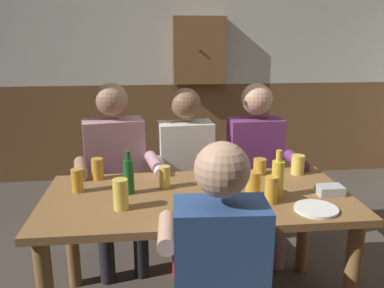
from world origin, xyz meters
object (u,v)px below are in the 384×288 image
Objects in this scene: bottle_0 at (278,178)px; pint_glass_1 at (97,169)px; condiment_caddy at (330,190)px; pint_glass_8 at (260,167)px; pint_glass_6 at (165,177)px; pint_glass_5 at (298,165)px; pint_glass_3 at (77,181)px; plate_0 at (316,209)px; person_2 at (257,162)px; pint_glass_2 at (121,194)px; pint_glass_4 at (232,163)px; wall_dart_cabinet at (199,50)px; person_0 at (116,166)px; dining_table at (198,213)px; pint_glass_0 at (271,190)px; pint_glass_7 at (253,184)px; person_1 at (188,168)px; bottle_1 at (129,175)px; person_3 at (217,269)px.

pint_glass_1 is (-1.00, 0.39, -0.04)m from bottle_0.
pint_glass_8 is at bearing 128.97° from condiment_caddy.
pint_glass_5 is at bearing 10.05° from pint_glass_6.
plate_0 is at bearing -17.20° from pint_glass_3.
person_2 is at bearing 83.38° from bottle_0.
pint_glass_2 reaches higher than pint_glass_3.
wall_dart_cabinet is at bearing 89.13° from pint_glass_4.
person_2 reaches higher than pint_glass_3.
pint_glass_8 is (0.84, 0.43, -0.03)m from pint_glass_2.
person_0 is at bearing 159.81° from pint_glass_8.
plate_0 reaches higher than dining_table.
pint_glass_0 is 1.02× the size of pint_glass_7.
person_1 is 1.05m from plate_0.
pint_glass_6 is (-0.85, -0.15, 0.00)m from pint_glass_5.
bottle_1 is 1.72× the size of pint_glass_7.
pint_glass_7 is (0.87, -0.37, 0.01)m from pint_glass_1.
pint_glass_4 is at bearing 13.27° from pint_glass_3.
pint_glass_6 is (-0.60, 0.20, -0.04)m from bottle_0.
bottle_0 is 0.38× the size of wall_dart_cabinet.
person_2 reaches higher than bottle_0.
person_0 is at bearing 163.01° from pint_glass_5.
pint_glass_2 is at bearing 134.26° from person_3.
pint_glass_8 is at bearing 15.37° from pint_glass_6.
wall_dart_cabinet is (0.79, 1.62, 0.73)m from person_0.
pint_glass_6 is at bearing 107.15° from person_3.
pint_glass_7 is (0.03, -0.39, 0.00)m from pint_glass_4.
dining_table is at bearing -10.13° from pint_glass_3.
person_3 is at bearing 67.90° from person_2.
pint_glass_7 is (0.47, -0.18, 0.01)m from pint_glass_6.
person_0 reaches higher than plate_0.
pint_glass_0 is (0.36, 0.47, 0.14)m from person_3.
pint_glass_5 is (1.33, 0.16, -0.01)m from pint_glass_3.
bottle_0 is at bearing 132.18° from person_0.
person_0 is at bearing -115.82° from wall_dart_cabinet.
dining_table is 0.63m from person_1.
wall_dart_cabinet reaches higher than pint_glass_3.
pint_glass_2 is at bearing 57.43° from person_1.
plate_0 is at bearing -37.21° from pint_glass_7.
person_3 is 1.74× the size of wall_dart_cabinet.
pint_glass_4 is at bearing 111.63° from bottle_0.
bottle_1 is at bearing 91.70° from person_0.
pint_glass_0 is (-0.20, 0.12, 0.07)m from plate_0.
person_1 is 1.24m from person_3.
bottle_0 is at bearing -6.75° from pint_glass_7.
plate_0 is at bearing -30.10° from pint_glass_0.
bottle_1 is (0.12, -0.57, 0.13)m from person_0.
pint_glass_6 is at bearing -154.53° from pint_glass_4.
pint_glass_6 is at bearing 1.14° from pint_glass_3.
bottle_0 is 0.10m from pint_glass_0.
condiment_caddy is 2.46m from wall_dart_cabinet.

